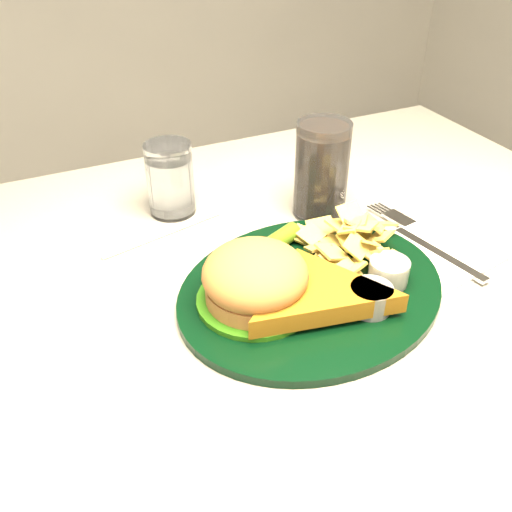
{
  "coord_description": "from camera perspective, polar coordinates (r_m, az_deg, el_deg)",
  "views": [
    {
      "loc": [
        -0.21,
        -0.51,
        1.18
      ],
      "look_at": [
        0.02,
        -0.02,
        0.8
      ],
      "focal_mm": 40.0,
      "sensor_mm": 36.0,
      "label": 1
    }
  ],
  "objects": [
    {
      "name": "table",
      "position": [
        0.97,
        -1.59,
        -20.55
      ],
      "size": [
        1.2,
        0.8,
        0.75
      ],
      "primitive_type": null,
      "color": "#9A958B",
      "rests_on": "ground"
    },
    {
      "name": "dinner_plate",
      "position": [
        0.66,
        5.7,
        -1.12
      ],
      "size": [
        0.39,
        0.35,
        0.08
      ],
      "primitive_type": null,
      "rotation": [
        0.0,
        0.0,
        0.25
      ],
      "color": "black",
      "rests_on": "table"
    },
    {
      "name": "wrapped_straw",
      "position": [
        0.79,
        -9.23,
        2.19
      ],
      "size": [
        0.19,
        0.1,
        0.01
      ],
      "primitive_type": null,
      "rotation": [
        0.0,
        0.0,
        0.23
      ],
      "color": "white",
      "rests_on": "table"
    },
    {
      "name": "cola_glass",
      "position": [
        0.81,
        6.57,
        8.52
      ],
      "size": [
        0.1,
        0.1,
        0.14
      ],
      "primitive_type": "cylinder",
      "rotation": [
        0.0,
        0.0,
        -0.4
      ],
      "color": "black",
      "rests_on": "table"
    },
    {
      "name": "water_glass",
      "position": [
        0.83,
        -8.58,
        7.62
      ],
      "size": [
        0.08,
        0.08,
        0.11
      ],
      "primitive_type": "cylinder",
      "rotation": [
        0.0,
        0.0,
        -0.16
      ],
      "color": "white",
      "rests_on": "table"
    },
    {
      "name": "fork_napkin",
      "position": [
        0.78,
        17.34,
        0.61
      ],
      "size": [
        0.18,
        0.21,
        0.01
      ],
      "primitive_type": null,
      "rotation": [
        0.0,
        0.0,
        0.18
      ],
      "color": "silver",
      "rests_on": "table"
    }
  ]
}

